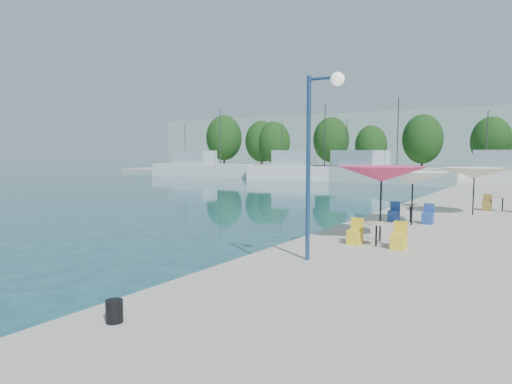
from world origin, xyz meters
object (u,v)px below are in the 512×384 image
Objects in this scene: trawler_01 at (207,169)px; bollard at (114,311)px; umbrella_pink at (381,174)px; street_lamp at (320,133)px; trawler_02 at (309,171)px; umbrella_cream at (474,173)px; umbrella_white at (413,178)px; trawler_03 at (377,173)px.

trawler_01 is 47.13× the size of bollard.
street_lamp is at bearing -98.33° from umbrella_pink.
street_lamp is (-0.53, -3.62, 1.23)m from umbrella_pink.
trawler_02 is 43.20× the size of bollard.
umbrella_pink is at bearing -48.41° from trawler_01.
trawler_01 is 6.37× the size of umbrella_cream.
trawler_01 is at bearing 127.82° from bollard.
umbrella_white reaches higher than bollard.
trawler_01 reaches higher than umbrella_cream.
trawler_01 is 54.61m from umbrella_pink.
trawler_02 is at bearing -1.91° from trawler_01.
umbrella_white is (12.94, -34.63, 1.47)m from trawler_03.
trawler_02 is (16.62, 0.53, 0.00)m from trawler_01.
trawler_01 is at bearing 138.53° from umbrella_white.
umbrella_white is at bearing -108.90° from umbrella_cream.
trawler_02 is at bearing 122.49° from umbrella_white.
umbrella_white is at bearing 90.34° from umbrella_pink.
trawler_01 is 51.80m from umbrella_white.
umbrella_white is 0.58× the size of street_lamp.
trawler_03 is 36.99m from umbrella_white.
umbrella_pink is 0.59× the size of street_lamp.
umbrella_cream reaches higher than umbrella_white.
trawler_03 is (9.24, -0.20, -0.00)m from trawler_02.
trawler_02 reaches higher than street_lamp.
trawler_02 is at bearing -168.76° from trawler_03.
bollard is at bearing -64.25° from trawler_03.
trawler_01 is 56.91m from street_lamp.
bollard is (-1.55, -9.67, -2.05)m from umbrella_pink.
umbrella_white is at bearing 83.29° from street_lamp.
umbrella_pink is (38.83, -38.37, 1.79)m from trawler_01.
trawler_03 is at bearing -3.01° from trawler_01.
trawler_02 is 5.90× the size of umbrella_white.
trawler_02 is 44.83m from umbrella_pink.
trawler_01 is 3.75× the size of street_lamp.
trawler_01 is at bearing -166.79° from trawler_03.
trawler_03 is 6.92× the size of umbrella_pink.
trawler_01 is 0.92× the size of trawler_03.
umbrella_cream is (23.80, -30.09, 1.52)m from trawler_02.
umbrella_cream is at bearing -39.92° from trawler_01.
umbrella_white is at bearing -57.04° from trawler_03.
trawler_03 is 7.03× the size of umbrella_white.
street_lamp reaches higher than umbrella_pink.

